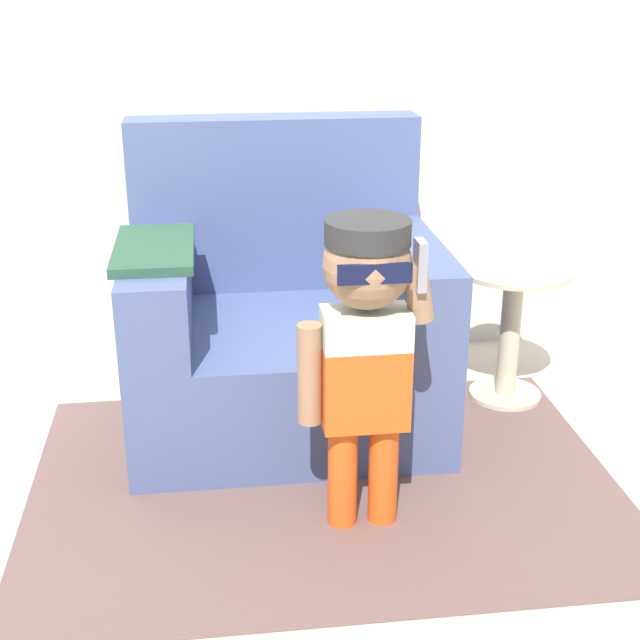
% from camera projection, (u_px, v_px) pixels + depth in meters
% --- Properties ---
extents(ground_plane, '(10.00, 10.00, 0.00)m').
position_uv_depth(ground_plane, '(268.00, 421.00, 3.11)').
color(ground_plane, '#BCB29E').
extents(wall_back, '(10.00, 0.05, 2.60)m').
position_uv_depth(wall_back, '(248.00, 20.00, 3.21)').
color(wall_back, silver).
rests_on(wall_back, ground_plane).
extents(armchair, '(1.04, 0.86, 1.00)m').
position_uv_depth(armchair, '(282.00, 323.00, 3.05)').
color(armchair, '#475684').
rests_on(armchair, ground_plane).
extents(person_child, '(0.36, 0.27, 0.89)m').
position_uv_depth(person_child, '(365.00, 329.00, 2.33)').
color(person_child, '#E05119').
rests_on(person_child, ground_plane).
extents(side_table, '(0.40, 0.40, 0.50)m').
position_uv_depth(side_table, '(511.00, 320.00, 3.18)').
color(side_table, beige).
rests_on(side_table, ground_plane).
extents(rug, '(1.78, 1.28, 0.01)m').
position_uv_depth(rug, '(324.00, 482.00, 2.74)').
color(rug, brown).
rests_on(rug, ground_plane).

